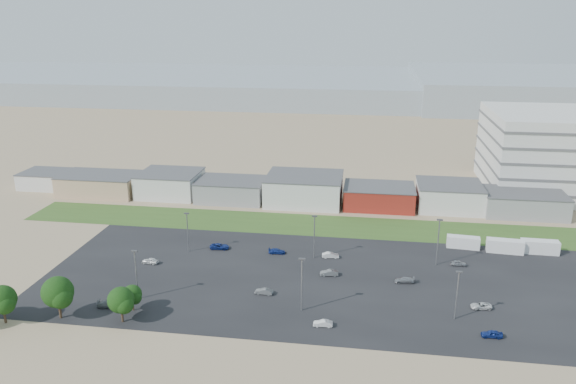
% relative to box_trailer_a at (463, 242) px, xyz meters
% --- Properties ---
extents(ground, '(700.00, 700.00, 0.00)m').
position_rel_box_trailer_a_xyz_m(ground, '(-35.91, -42.00, -1.42)').
color(ground, '#8F765B').
rests_on(ground, ground).
extents(parking_lot, '(120.00, 50.00, 0.01)m').
position_rel_box_trailer_a_xyz_m(parking_lot, '(-30.91, -22.00, -1.42)').
color(parking_lot, black).
rests_on(parking_lot, ground).
extents(grass_strip, '(160.00, 16.00, 0.02)m').
position_rel_box_trailer_a_xyz_m(grass_strip, '(-35.91, 10.00, -1.41)').
color(grass_strip, '#365520').
rests_on(grass_strip, ground).
extents(hills_backdrop, '(700.00, 200.00, 9.00)m').
position_rel_box_trailer_a_xyz_m(hills_backdrop, '(4.09, 273.00, 3.08)').
color(hills_backdrop, gray).
rests_on(hills_backdrop, ground).
extents(building_row, '(170.00, 20.00, 8.00)m').
position_rel_box_trailer_a_xyz_m(building_row, '(-52.91, 29.00, 2.58)').
color(building_row, silver).
rests_on(building_row, ground).
extents(box_trailer_a, '(7.77, 3.06, 2.84)m').
position_rel_box_trailer_a_xyz_m(box_trailer_a, '(0.00, 0.00, 0.00)').
color(box_trailer_a, silver).
rests_on(box_trailer_a, ground).
extents(box_trailer_b, '(8.47, 3.25, 3.11)m').
position_rel_box_trailer_a_xyz_m(box_trailer_b, '(9.31, -1.32, 0.13)').
color(box_trailer_b, silver).
rests_on(box_trailer_b, ground).
extents(box_trailer_c, '(8.45, 2.80, 3.15)m').
position_rel_box_trailer_a_xyz_m(box_trailer_c, '(17.26, -0.61, 0.15)').
color(box_trailer_c, silver).
rests_on(box_trailer_c, ground).
extents(tree_left, '(5.48, 5.48, 8.22)m').
position_rel_box_trailer_a_xyz_m(tree_left, '(-86.98, -48.02, 2.69)').
color(tree_left, black).
rests_on(tree_left, ground).
extents(tree_mid, '(6.16, 6.16, 9.25)m').
position_rel_box_trailer_a_xyz_m(tree_mid, '(-77.97, -44.96, 3.20)').
color(tree_mid, black).
rests_on(tree_mid, ground).
extents(tree_right, '(5.12, 5.12, 7.68)m').
position_rel_box_trailer_a_xyz_m(tree_right, '(-66.12, -44.54, 2.42)').
color(tree_right, black).
rests_on(tree_right, ground).
extents(tree_near, '(3.89, 3.89, 5.84)m').
position_rel_box_trailer_a_xyz_m(tree_near, '(-65.89, -40.31, 1.50)').
color(tree_near, black).
rests_on(tree_near, ground).
extents(lightpole_front_l, '(1.20, 0.50, 10.22)m').
position_rel_box_trailer_a_xyz_m(lightpole_front_l, '(-66.82, -35.83, 3.69)').
color(lightpole_front_l, slate).
rests_on(lightpole_front_l, ground).
extents(lightpole_front_m, '(1.26, 0.52, 10.67)m').
position_rel_box_trailer_a_xyz_m(lightpole_front_m, '(-34.49, -35.61, 3.91)').
color(lightpole_front_m, slate).
rests_on(lightpole_front_m, ground).
extents(lightpole_front_r, '(1.12, 0.47, 9.55)m').
position_rel_box_trailer_a_xyz_m(lightpole_front_r, '(-6.29, -34.54, 3.36)').
color(lightpole_front_r, slate).
rests_on(lightpole_front_r, ground).
extents(lightpole_back_l, '(1.13, 0.47, 9.63)m').
position_rel_box_trailer_a_xyz_m(lightpole_back_l, '(-64.36, -11.97, 3.39)').
color(lightpole_back_l, slate).
rests_on(lightpole_back_l, ground).
extents(lightpole_back_m, '(1.20, 0.50, 10.22)m').
position_rel_box_trailer_a_xyz_m(lightpole_back_m, '(-34.71, -11.03, 3.69)').
color(lightpole_back_m, slate).
rests_on(lightpole_back_m, ground).
extents(lightpole_back_r, '(1.27, 0.53, 10.81)m').
position_rel_box_trailer_a_xyz_m(lightpole_back_r, '(-7.28, -10.89, 3.98)').
color(lightpole_back_r, slate).
rests_on(lightpole_back_r, ground).
extents(parked_car_0, '(4.12, 2.25, 1.09)m').
position_rel_box_trailer_a_xyz_m(parked_car_0, '(-0.85, -29.82, -0.87)').
color(parked_car_0, silver).
rests_on(parked_car_0, ground).
extents(parked_car_2, '(3.70, 1.60, 1.24)m').
position_rel_box_trailer_a_xyz_m(parked_car_2, '(-0.77, -39.92, -0.80)').
color(parked_car_2, navy).
rests_on(parked_car_2, ground).
extents(parked_car_4, '(3.72, 1.54, 1.20)m').
position_rel_box_trailer_a_xyz_m(parked_car_4, '(-42.73, -30.27, -0.82)').
color(parked_car_4, '#595B5E').
rests_on(parked_car_4, ground).
extents(parked_car_5, '(3.89, 1.91, 1.28)m').
position_rel_box_trailer_a_xyz_m(parked_car_5, '(-70.79, -19.75, -0.78)').
color(parked_car_5, silver).
rests_on(parked_car_5, ground).
extents(parked_car_6, '(4.05, 1.85, 1.15)m').
position_rel_box_trailer_a_xyz_m(parked_car_6, '(-43.53, -10.01, -0.85)').
color(parked_car_6, navy).
rests_on(parked_car_6, ground).
extents(parked_car_7, '(4.05, 1.87, 1.29)m').
position_rel_box_trailer_a_xyz_m(parked_car_7, '(-30.51, -19.95, -0.78)').
color(parked_car_7, '#595B5E').
rests_on(parked_car_7, ground).
extents(parked_car_8, '(3.54, 1.51, 1.19)m').
position_rel_box_trailer_a_xyz_m(parked_car_8, '(-2.44, -10.68, -0.82)').
color(parked_car_8, '#A5A5AA').
rests_on(parked_car_8, ground).
extents(parked_car_9, '(4.69, 2.39, 1.27)m').
position_rel_box_trailer_a_xyz_m(parked_car_9, '(-57.54, -9.37, -0.79)').
color(parked_car_9, navy).
rests_on(parked_car_9, ground).
extents(parked_car_10, '(4.60, 2.33, 1.28)m').
position_rel_box_trailer_a_xyz_m(parked_car_10, '(-70.98, -39.89, -0.78)').
color(parked_car_10, '#595B5E').
rests_on(parked_car_10, ground).
extents(parked_car_11, '(4.03, 1.84, 1.28)m').
position_rel_box_trailer_a_xyz_m(parked_car_11, '(-30.93, -10.60, -0.78)').
color(parked_car_11, silver).
rests_on(parked_car_11, ground).
extents(parked_car_12, '(4.21, 1.95, 1.19)m').
position_rel_box_trailer_a_xyz_m(parked_car_12, '(-14.72, -20.95, -0.83)').
color(parked_car_12, '#A5A5AA').
rests_on(parked_car_12, ground).
extents(parked_car_13, '(3.54, 1.39, 1.15)m').
position_rel_box_trailer_a_xyz_m(parked_car_13, '(-29.97, -40.69, -0.85)').
color(parked_car_13, silver).
rests_on(parked_car_13, ground).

